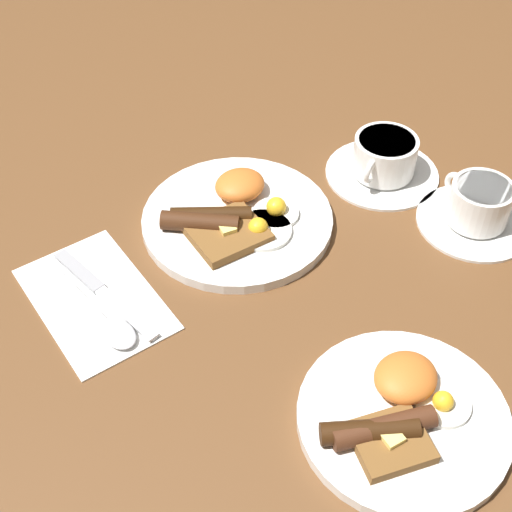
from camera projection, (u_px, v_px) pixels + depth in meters
ground_plane at (237, 224)px, 0.99m from camera, size 3.00×3.00×0.00m
breakfast_plate_near at (236, 217)px, 0.98m from camera, size 0.26×0.26×0.05m
breakfast_plate_far at (401, 415)px, 0.76m from camera, size 0.23×0.23×0.05m
teacup_near at (384, 161)px, 1.05m from camera, size 0.17×0.17×0.06m
teacup_far at (478, 208)px, 0.97m from camera, size 0.16×0.16×0.07m
napkin at (96, 300)px, 0.89m from camera, size 0.15×0.22×0.01m
knife at (99, 288)px, 0.89m from camera, size 0.04×0.20×0.01m
spoon at (110, 325)px, 0.85m from camera, size 0.04×0.19×0.01m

